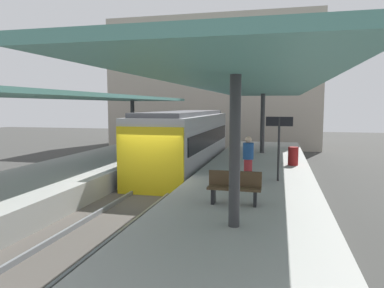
# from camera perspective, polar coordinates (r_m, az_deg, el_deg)

# --- Properties ---
(ground_plane) EXTENTS (80.00, 80.00, 0.00)m
(ground_plane) POSITION_cam_1_polar(r_m,az_deg,el_deg) (13.84, -6.91, -9.03)
(ground_plane) COLOR #383835
(platform_left) EXTENTS (4.40, 28.00, 1.00)m
(platform_left) POSITION_cam_1_polar(r_m,az_deg,el_deg) (15.44, -20.34, -5.88)
(platform_left) COLOR #9E9E99
(platform_left) RESTS_ON ground_plane
(platform_right) EXTENTS (4.40, 28.00, 1.00)m
(platform_right) POSITION_cam_1_polar(r_m,az_deg,el_deg) (12.92, 9.22, -7.87)
(platform_right) COLOR #9E9E99
(platform_right) RESTS_ON ground_plane
(track_ballast) EXTENTS (3.20, 28.00, 0.20)m
(track_ballast) POSITION_cam_1_polar(r_m,az_deg,el_deg) (13.82, -6.91, -8.63)
(track_ballast) COLOR #4C4742
(track_ballast) RESTS_ON ground_plane
(rail_near_side) EXTENTS (0.08, 28.00, 0.14)m
(rail_near_side) POSITION_cam_1_polar(r_m,az_deg,el_deg) (14.04, -9.70, -7.72)
(rail_near_side) COLOR slate
(rail_near_side) RESTS_ON track_ballast
(rail_far_side) EXTENTS (0.08, 28.00, 0.14)m
(rail_far_side) POSITION_cam_1_polar(r_m,az_deg,el_deg) (13.55, -4.04, -8.15)
(rail_far_side) COLOR slate
(rail_far_side) RESTS_ON track_ballast
(commuter_train) EXTENTS (2.78, 10.31, 3.10)m
(commuter_train) POSITION_cam_1_polar(r_m,az_deg,el_deg) (18.58, -1.20, 0.29)
(commuter_train) COLOR #ADADB2
(commuter_train) RESTS_ON track_ballast
(canopy_left) EXTENTS (4.18, 21.00, 3.06)m
(canopy_left) POSITION_cam_1_polar(r_m,az_deg,el_deg) (16.31, -18.03, 6.99)
(canopy_left) COLOR #333335
(canopy_left) RESTS_ON platform_left
(canopy_right) EXTENTS (4.18, 21.00, 3.39)m
(canopy_right) POSITION_cam_1_polar(r_m,az_deg,el_deg) (13.96, 9.92, 8.73)
(canopy_right) COLOR #333335
(canopy_right) RESTS_ON platform_right
(platform_bench) EXTENTS (1.40, 0.41, 0.86)m
(platform_bench) POSITION_cam_1_polar(r_m,az_deg,el_deg) (9.71, 6.66, -6.63)
(platform_bench) COLOR black
(platform_bench) RESTS_ON platform_right
(platform_sign) EXTENTS (0.90, 0.08, 2.21)m
(platform_sign) POSITION_cam_1_polar(r_m,az_deg,el_deg) (12.76, 13.47, 1.54)
(platform_sign) COLOR #262628
(platform_sign) RESTS_ON platform_right
(litter_bin) EXTENTS (0.44, 0.44, 0.80)m
(litter_bin) POSITION_cam_1_polar(r_m,az_deg,el_deg) (16.43, 15.55, -1.83)
(litter_bin) COLOR maroon
(litter_bin) RESTS_ON platform_right
(passenger_near_bench) EXTENTS (0.36, 0.36, 1.56)m
(passenger_near_bench) POSITION_cam_1_polar(r_m,az_deg,el_deg) (12.48, 8.79, -2.26)
(passenger_near_bench) COLOR maroon
(passenger_near_bench) RESTS_ON platform_right
(station_building_backdrop) EXTENTS (18.00, 6.00, 11.00)m
(station_building_backdrop) POSITION_cam_1_polar(r_m,az_deg,el_deg) (33.07, 3.59, 9.34)
(station_building_backdrop) COLOR #A89E8E
(station_building_backdrop) RESTS_ON ground_plane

